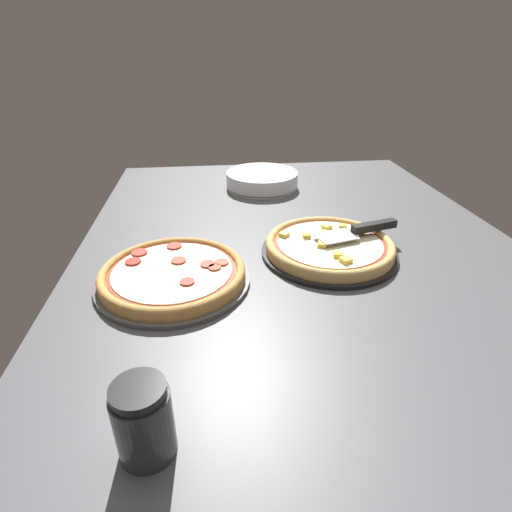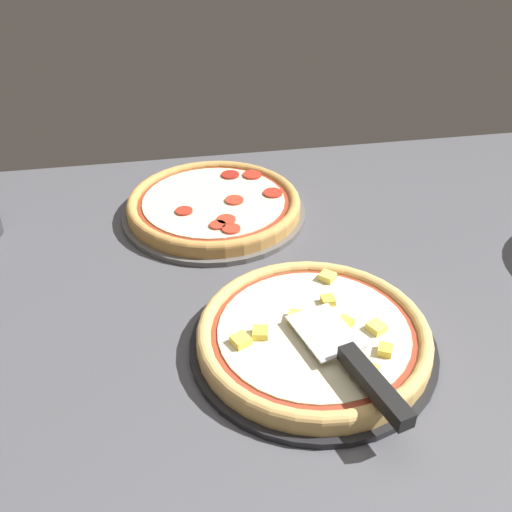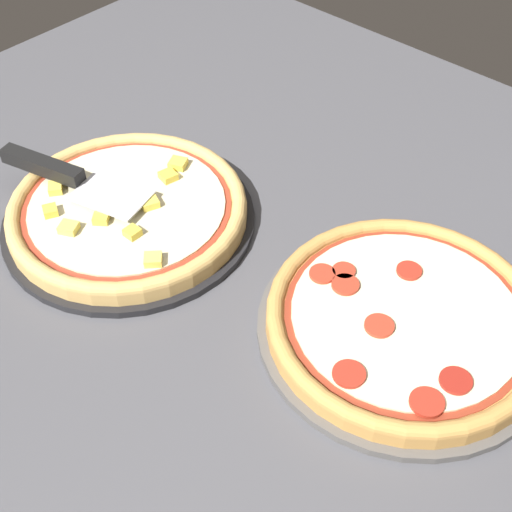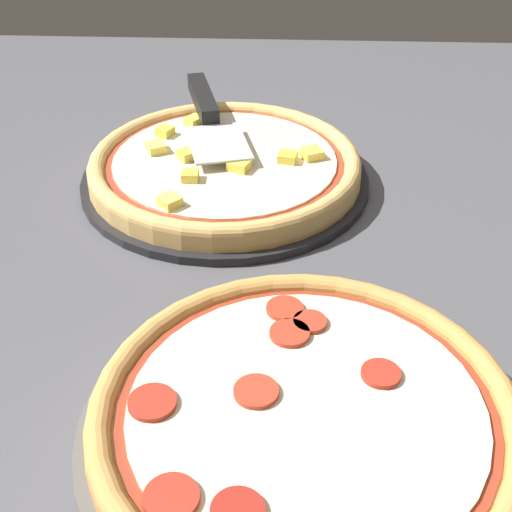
{
  "view_description": "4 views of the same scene",
  "coord_description": "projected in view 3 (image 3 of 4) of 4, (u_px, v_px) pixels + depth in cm",
  "views": [
    {
      "loc": [
        -94.59,
        22.49,
        46.91
      ],
      "look_at": [
        -13.93,
        13.07,
        3.0
      ],
      "focal_mm": 28.0,
      "sensor_mm": 36.0,
      "label": 1
    },
    {
      "loc": [
        -27.65,
        -63.36,
        56.85
      ],
      "look_at": [
        -13.93,
        13.07,
        3.0
      ],
      "focal_mm": 42.0,
      "sensor_mm": 36.0,
      "label": 2
    },
    {
      "loc": [
        31.33,
        54.1,
        64.67
      ],
      "look_at": [
        -13.93,
        13.07,
        3.0
      ],
      "focal_mm": 50.0,
      "sensor_mm": 36.0,
      "label": 3
    },
    {
      "loc": [
        -16.43,
        67.35,
        41.65
      ],
      "look_at": [
        -13.93,
        13.07,
        3.0
      ],
      "focal_mm": 50.0,
      "sensor_mm": 36.0,
      "label": 4
    }
  ],
  "objects": [
    {
      "name": "serving_spatula",
      "position": [
        57.0,
        172.0,
        0.95
      ],
      "size": [
        10.02,
        22.7,
        2.0
      ],
      "color": "silver",
      "rests_on": "pizza_front"
    },
    {
      "name": "pizza_front",
      "position": [
        128.0,
        209.0,
        0.94
      ],
      "size": [
        31.5,
        31.5,
        3.27
      ],
      "color": "#DBAD60",
      "rests_on": "pizza_pan_front"
    },
    {
      "name": "pizza_back",
      "position": [
        405.0,
        318.0,
        0.81
      ],
      "size": [
        31.66,
        31.66,
        2.77
      ],
      "color": "#C68E47",
      "rests_on": "pizza_pan_back"
    },
    {
      "name": "pizza_pan_back",
      "position": [
        403.0,
        329.0,
        0.82
      ],
      "size": [
        33.68,
        33.68,
        1.0
      ],
      "primitive_type": "cylinder",
      "color": "#565451",
      "rests_on": "ground_plane"
    },
    {
      "name": "pizza_pan_front",
      "position": [
        130.0,
        220.0,
        0.95
      ],
      "size": [
        33.51,
        33.51,
        1.0
      ],
      "primitive_type": "cylinder",
      "color": "black",
      "rests_on": "ground_plane"
    },
    {
      "name": "ground_plane",
      "position": [
        104.0,
        292.0,
        0.89
      ],
      "size": [
        148.74,
        114.49,
        3.6
      ],
      "primitive_type": "cube",
      "color": "#4C4C51"
    }
  ]
}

